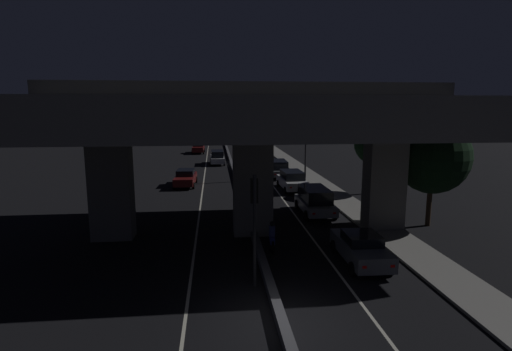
{
  "coord_description": "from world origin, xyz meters",
  "views": [
    {
      "loc": [
        -2.09,
        -12.01,
        7.12
      ],
      "look_at": [
        1.41,
        21.41,
        1.32
      ],
      "focal_mm": 28.0,
      "sensor_mm": 36.0,
      "label": 1
    }
  ],
  "objects_px": {
    "car_white_third": "(292,180)",
    "car_white_second_oncoming": "(217,157)",
    "car_dark_red_lead_oncoming": "(186,178)",
    "motorcycle_white_filtering_mid": "(263,211)",
    "car_dark_red_third_oncoming": "(198,148)",
    "car_grey_lead": "(361,248)",
    "motorcycle_blue_filtering_near": "(272,237)",
    "traffic_light_left_of_median": "(254,210)",
    "car_silver_second": "(315,200)",
    "pedestrian_on_sidewalk": "(379,209)",
    "car_grey_fourth": "(279,168)",
    "street_lamp": "(303,126)"
  },
  "relations": [
    {
      "from": "car_white_second_oncoming",
      "to": "car_grey_lead",
      "type": "bearing_deg",
      "value": 9.97
    },
    {
      "from": "car_dark_red_third_oncoming",
      "to": "car_white_second_oncoming",
      "type": "bearing_deg",
      "value": 13.76
    },
    {
      "from": "car_white_third",
      "to": "car_dark_red_lead_oncoming",
      "type": "bearing_deg",
      "value": 71.31
    },
    {
      "from": "car_silver_second",
      "to": "car_dark_red_third_oncoming",
      "type": "bearing_deg",
      "value": 13.68
    },
    {
      "from": "car_dark_red_third_oncoming",
      "to": "pedestrian_on_sidewalk",
      "type": "xyz_separation_m",
      "value": [
        12.34,
        -39.83,
        0.22
      ]
    },
    {
      "from": "car_grey_fourth",
      "to": "car_dark_red_third_oncoming",
      "type": "distance_m",
      "value": 24.14
    },
    {
      "from": "street_lamp",
      "to": "car_dark_red_third_oncoming",
      "type": "distance_m",
      "value": 26.15
    },
    {
      "from": "traffic_light_left_of_median",
      "to": "car_grey_lead",
      "type": "xyz_separation_m",
      "value": [
        5.09,
        1.8,
        -2.37
      ]
    },
    {
      "from": "street_lamp",
      "to": "car_dark_red_third_oncoming",
      "type": "bearing_deg",
      "value": 115.98
    },
    {
      "from": "car_silver_second",
      "to": "motorcycle_white_filtering_mid",
      "type": "bearing_deg",
      "value": 109.28
    },
    {
      "from": "traffic_light_left_of_median",
      "to": "car_dark_red_third_oncoming",
      "type": "height_order",
      "value": "traffic_light_left_of_median"
    },
    {
      "from": "car_white_second_oncoming",
      "to": "car_silver_second",
      "type": "bearing_deg",
      "value": 13.69
    },
    {
      "from": "car_grey_fourth",
      "to": "car_dark_red_third_oncoming",
      "type": "height_order",
      "value": "car_grey_fourth"
    },
    {
      "from": "street_lamp",
      "to": "motorcycle_white_filtering_mid",
      "type": "relative_size",
      "value": 4.96
    },
    {
      "from": "car_silver_second",
      "to": "car_dark_red_third_oncoming",
      "type": "height_order",
      "value": "car_silver_second"
    },
    {
      "from": "car_grey_lead",
      "to": "car_white_second_oncoming",
      "type": "relative_size",
      "value": 0.94
    },
    {
      "from": "traffic_light_left_of_median",
      "to": "car_grey_lead",
      "type": "distance_m",
      "value": 5.9
    },
    {
      "from": "car_grey_lead",
      "to": "car_grey_fourth",
      "type": "height_order",
      "value": "car_grey_fourth"
    },
    {
      "from": "traffic_light_left_of_median",
      "to": "car_white_second_oncoming",
      "type": "relative_size",
      "value": 1.0
    },
    {
      "from": "motorcycle_blue_filtering_near",
      "to": "car_white_third",
      "type": "bearing_deg",
      "value": -10.62
    },
    {
      "from": "car_white_third",
      "to": "car_white_second_oncoming",
      "type": "relative_size",
      "value": 1.05
    },
    {
      "from": "car_grey_lead",
      "to": "car_dark_red_lead_oncoming",
      "type": "bearing_deg",
      "value": 26.42
    },
    {
      "from": "car_white_third",
      "to": "car_grey_fourth",
      "type": "distance_m",
      "value": 6.51
    },
    {
      "from": "car_white_third",
      "to": "car_dark_red_third_oncoming",
      "type": "relative_size",
      "value": 1.06
    },
    {
      "from": "traffic_light_left_of_median",
      "to": "street_lamp",
      "type": "bearing_deg",
      "value": 73.15
    },
    {
      "from": "street_lamp",
      "to": "car_grey_fourth",
      "type": "height_order",
      "value": "street_lamp"
    },
    {
      "from": "motorcycle_white_filtering_mid",
      "to": "car_dark_red_lead_oncoming",
      "type": "bearing_deg",
      "value": 23.35
    },
    {
      "from": "car_white_second_oncoming",
      "to": "motorcycle_white_filtering_mid",
      "type": "height_order",
      "value": "car_white_second_oncoming"
    },
    {
      "from": "car_dark_red_third_oncoming",
      "to": "car_grey_fourth",
      "type": "bearing_deg",
      "value": 23.01
    },
    {
      "from": "car_grey_lead",
      "to": "motorcycle_blue_filtering_near",
      "type": "bearing_deg",
      "value": 60.21
    },
    {
      "from": "car_dark_red_lead_oncoming",
      "to": "motorcycle_white_filtering_mid",
      "type": "bearing_deg",
      "value": 27.52
    },
    {
      "from": "car_dark_red_third_oncoming",
      "to": "motorcycle_white_filtering_mid",
      "type": "relative_size",
      "value": 2.5
    },
    {
      "from": "motorcycle_white_filtering_mid",
      "to": "pedestrian_on_sidewalk",
      "type": "xyz_separation_m",
      "value": [
        6.86,
        -1.64,
        0.42
      ]
    },
    {
      "from": "car_grey_lead",
      "to": "car_white_second_oncoming",
      "type": "xyz_separation_m",
      "value": [
        -6.27,
        32.96,
        0.17
      ]
    },
    {
      "from": "car_dark_red_lead_oncoming",
      "to": "motorcycle_white_filtering_mid",
      "type": "relative_size",
      "value": 2.55
    },
    {
      "from": "car_dark_red_third_oncoming",
      "to": "motorcycle_blue_filtering_near",
      "type": "height_order",
      "value": "car_dark_red_third_oncoming"
    },
    {
      "from": "car_white_third",
      "to": "pedestrian_on_sidewalk",
      "type": "relative_size",
      "value": 2.63
    },
    {
      "from": "car_grey_lead",
      "to": "car_white_third",
      "type": "bearing_deg",
      "value": 0.67
    },
    {
      "from": "car_dark_red_lead_oncoming",
      "to": "motorcycle_white_filtering_mid",
      "type": "distance_m",
      "value": 13.34
    },
    {
      "from": "car_white_second_oncoming",
      "to": "pedestrian_on_sidewalk",
      "type": "height_order",
      "value": "pedestrian_on_sidewalk"
    },
    {
      "from": "car_grey_lead",
      "to": "motorcycle_white_filtering_mid",
      "type": "relative_size",
      "value": 2.39
    },
    {
      "from": "car_grey_lead",
      "to": "car_dark_red_third_oncoming",
      "type": "relative_size",
      "value": 0.95
    },
    {
      "from": "motorcycle_blue_filtering_near",
      "to": "pedestrian_on_sidewalk",
      "type": "height_order",
      "value": "pedestrian_on_sidewalk"
    },
    {
      "from": "car_white_third",
      "to": "car_dark_red_third_oncoming",
      "type": "distance_m",
      "value": 30.31
    },
    {
      "from": "car_grey_fourth",
      "to": "car_white_second_oncoming",
      "type": "height_order",
      "value": "car_white_second_oncoming"
    },
    {
      "from": "car_dark_red_third_oncoming",
      "to": "pedestrian_on_sidewalk",
      "type": "distance_m",
      "value": 41.7
    },
    {
      "from": "car_dark_red_lead_oncoming",
      "to": "motorcycle_white_filtering_mid",
      "type": "height_order",
      "value": "car_dark_red_lead_oncoming"
    },
    {
      "from": "street_lamp",
      "to": "car_dark_red_lead_oncoming",
      "type": "bearing_deg",
      "value": -165.64
    },
    {
      "from": "car_white_third",
      "to": "car_grey_fourth",
      "type": "height_order",
      "value": "car_grey_fourth"
    },
    {
      "from": "street_lamp",
      "to": "car_dark_red_third_oncoming",
      "type": "xyz_separation_m",
      "value": [
        -11.29,
        23.18,
        -4.41
      ]
    }
  ]
}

